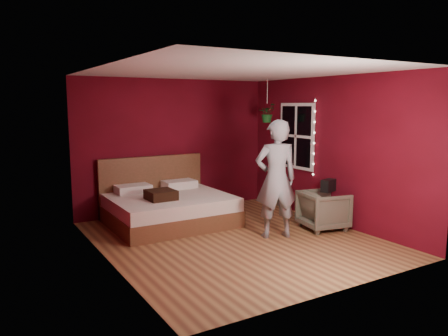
# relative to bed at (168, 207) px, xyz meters

# --- Properties ---
(floor) EXTENTS (4.50, 4.50, 0.00)m
(floor) POSITION_rel_bed_xyz_m (0.53, -1.42, -0.29)
(floor) COLOR olive
(floor) RESTS_ON ground
(room_walls) EXTENTS (4.04, 4.54, 2.62)m
(room_walls) POSITION_rel_bed_xyz_m (0.53, -1.42, 1.39)
(room_walls) COLOR #5D0918
(room_walls) RESTS_ON ground
(window) EXTENTS (0.05, 0.97, 1.27)m
(window) POSITION_rel_bed_xyz_m (2.50, -0.52, 1.21)
(window) COLOR white
(window) RESTS_ON room_walls
(fairy_lights) EXTENTS (0.04, 0.04, 1.45)m
(fairy_lights) POSITION_rel_bed_xyz_m (2.47, -1.05, 1.21)
(fairy_lights) COLOR silver
(fairy_lights) RESTS_ON room_walls
(bed) EXTENTS (2.05, 1.74, 1.13)m
(bed) POSITION_rel_bed_xyz_m (0.00, 0.00, 0.00)
(bed) COLOR brown
(bed) RESTS_ON ground
(person) EXTENTS (0.79, 0.64, 1.88)m
(person) POSITION_rel_bed_xyz_m (1.15, -1.65, 0.65)
(person) COLOR gray
(person) RESTS_ON ground
(armchair) EXTENTS (0.84, 0.82, 0.65)m
(armchair) POSITION_rel_bed_xyz_m (2.13, -1.70, 0.03)
(armchair) COLOR #656450
(armchair) RESTS_ON ground
(handbag) EXTENTS (0.32, 0.23, 0.21)m
(handbag) POSITION_rel_bed_xyz_m (2.17, -1.76, 0.46)
(handbag) COLOR black
(handbag) RESTS_ON armchair
(throw_pillow) EXTENTS (0.46, 0.46, 0.16)m
(throw_pillow) POSITION_rel_bed_xyz_m (-0.25, -0.30, 0.30)
(throw_pillow) COLOR black
(throw_pillow) RESTS_ON bed
(hanging_plant) EXTENTS (0.41, 0.39, 0.84)m
(hanging_plant) POSITION_rel_bed_xyz_m (2.07, -0.14, 1.65)
(hanging_plant) COLOR silver
(hanging_plant) RESTS_ON room_walls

